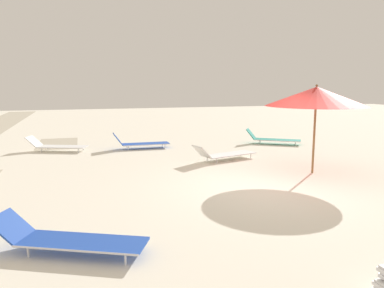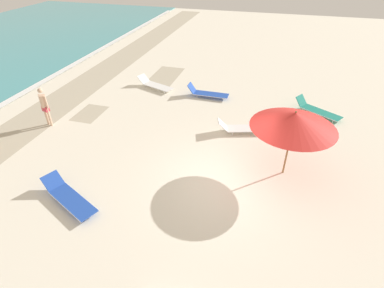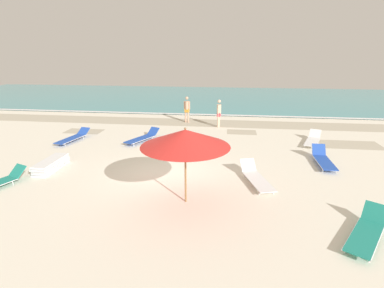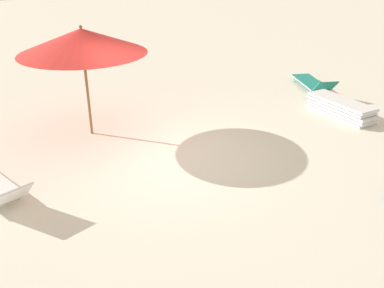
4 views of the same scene
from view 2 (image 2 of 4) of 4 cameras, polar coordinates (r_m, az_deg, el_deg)
name	(u,v)px [view 2 (image 2 of 4)]	position (r m, az deg, el deg)	size (l,w,h in m)	color
ground_plane	(225,183)	(10.48, 6.37, -7.39)	(60.00, 60.00, 0.16)	silver
beach_umbrella	(294,120)	(10.04, 18.89, 4.30)	(2.77, 2.77, 2.47)	olive
sun_lounger_under_umbrella	(243,128)	(13.03, 9.73, 3.10)	(1.24, 2.33, 0.57)	white
sun_lounger_near_water_right	(69,197)	(10.26, -22.45, -9.31)	(1.53, 2.35, 0.54)	blue
sun_lounger_mid_beach_solo	(317,110)	(15.44, 22.71, 6.02)	(1.71, 2.19, 0.61)	#1E8475
sun_lounger_mid_beach_pair_a	(207,93)	(15.98, 2.89, 9.68)	(0.65, 2.15, 0.63)	blue
sun_lounger_mid_beach_pair_b	(155,85)	(17.12, -7.10, 11.17)	(1.34, 2.26, 0.55)	white
beachgoer_wading_adult	(44,105)	(14.46, -26.30, 6.71)	(0.27, 0.44, 1.76)	beige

